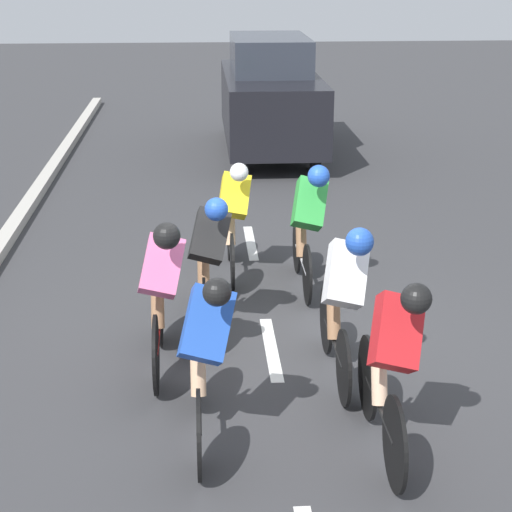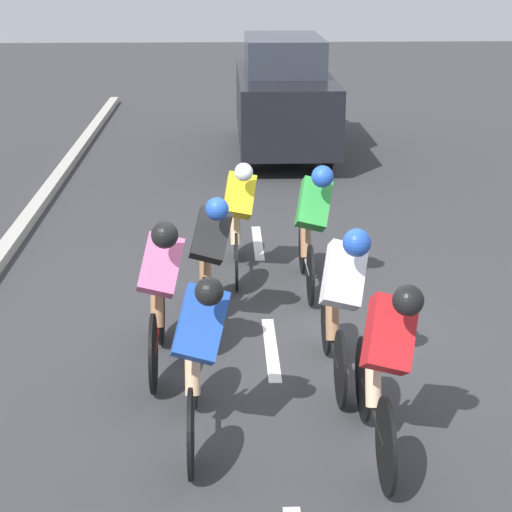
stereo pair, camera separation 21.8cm
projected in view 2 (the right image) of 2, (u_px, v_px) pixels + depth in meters
The scene contains 11 objects.
ground_plane at pixel (270, 340), 8.41m from camera, with size 60.00×60.00×0.00m, color #38383A.
lane_stripe_mid at pixel (271, 348), 8.22m from camera, with size 0.12×1.40×0.01m, color white.
lane_stripe_far at pixel (258, 243), 11.24m from camera, with size 0.12×1.40×0.01m, color white.
cyclist_green at pixel (312, 222), 9.41m from camera, with size 0.44×1.66×1.49m.
cyclist_blue at pixel (198, 353), 6.41m from camera, with size 0.46×1.70×1.46m.
cyclist_black at pixel (209, 259), 8.38m from camera, with size 0.45×1.70×1.45m.
cyclist_red at pixel (384, 364), 6.22m from camera, with size 0.45×1.69×1.48m.
cyclist_white at pixel (341, 297), 7.35m from camera, with size 0.44×1.66×1.49m.
cyclist_yellow at pixel (238, 215), 9.86m from camera, with size 0.41×1.69×1.41m.
cyclist_pink at pixel (160, 289), 7.57m from camera, with size 0.44×1.68×1.48m.
support_car at pixel (284, 96), 15.98m from camera, with size 1.70×4.46×2.15m.
Camera 2 is at (0.43, 7.64, 3.59)m, focal length 60.00 mm.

